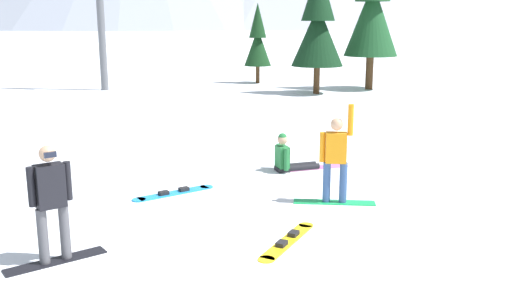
# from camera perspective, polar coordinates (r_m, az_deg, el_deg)

# --- Properties ---
(snowboarder_foreground) EXTENTS (1.12, 1.34, 1.78)m
(snowboarder_foreground) POSITION_cam_1_polar(r_m,az_deg,el_deg) (8.79, -19.95, -5.45)
(snowboarder_foreground) COLOR black
(snowboarder_foreground) RESTS_ON ground_plane
(snowboarder_midground) EXTENTS (1.61, 0.58, 1.96)m
(snowboarder_midground) POSITION_cam_1_polar(r_m,az_deg,el_deg) (11.01, 8.04, -1.37)
(snowboarder_midground) COLOR #19B259
(snowboarder_midground) RESTS_ON ground_plane
(snowboarder_background) EXTENTS (1.69, 1.33, 0.92)m
(snowboarder_background) POSITION_cam_1_polar(r_m,az_deg,el_deg) (13.40, 3.41, -1.40)
(snowboarder_background) COLOR black
(snowboarder_background) RESTS_ON ground_plane
(loose_snowboard_far_spare) EXTENTS (1.37, 1.58, 0.09)m
(loose_snowboard_far_spare) POSITION_cam_1_polar(r_m,az_deg,el_deg) (11.84, -8.28, -4.88)
(loose_snowboard_far_spare) COLOR #1E8CD8
(loose_snowboard_far_spare) RESTS_ON ground_plane
(loose_snowboard_near_right) EXTENTS (0.60, 1.87, 0.09)m
(loose_snowboard_near_right) POSITION_cam_1_polar(r_m,az_deg,el_deg) (9.32, 3.22, -9.69)
(loose_snowboard_near_right) COLOR yellow
(loose_snowboard_near_right) RESTS_ON ground_plane
(pine_tree_tall) EXTENTS (2.42, 2.42, 5.95)m
(pine_tree_tall) POSITION_cam_1_polar(r_m,az_deg,el_deg) (26.91, 6.26, 11.94)
(pine_tree_tall) COLOR #472D19
(pine_tree_tall) RESTS_ON ground_plane
(pine_tree_leaning) EXTENTS (1.47, 1.47, 4.32)m
(pine_tree_leaning) POSITION_cam_1_polar(r_m,az_deg,el_deg) (31.16, 0.17, 10.47)
(pine_tree_leaning) COLOR #472D19
(pine_tree_leaning) RESTS_ON ground_plane
(pine_tree_short) EXTENTS (2.64, 2.64, 7.56)m
(pine_tree_short) POSITION_cam_1_polar(r_m,az_deg,el_deg) (28.99, 11.65, 13.54)
(pine_tree_short) COLOR #472D19
(pine_tree_short) RESTS_ON ground_plane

